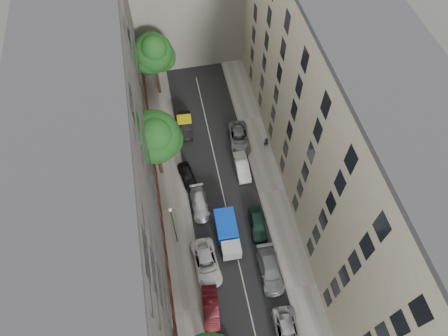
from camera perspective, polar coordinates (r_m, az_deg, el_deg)
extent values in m
plane|color=#4C4C49|center=(44.68, 0.06, -4.64)|extent=(120.00, 120.00, 0.00)
cube|color=black|center=(44.67, 0.06, -4.63)|extent=(8.00, 44.00, 0.02)
cube|color=gray|center=(44.42, -6.95, -5.78)|extent=(3.00, 44.00, 0.15)
cube|color=gray|center=(45.48, 6.88, -3.36)|extent=(3.00, 44.00, 0.15)
cube|color=#484543|center=(36.62, -17.05, 0.20)|extent=(8.00, 44.00, 20.00)
cube|color=#B7AC8E|center=(39.13, 16.14, 5.48)|extent=(8.00, 44.00, 20.00)
cube|color=black|center=(42.13, 0.52, -9.87)|extent=(2.11, 5.13, 0.28)
cube|color=#AFB2B4|center=(40.67, 1.05, -11.65)|extent=(1.92, 1.56, 1.60)
cube|color=#0D51FC|center=(41.58, 0.29, -8.27)|extent=(2.16, 3.44, 1.69)
cylinder|color=black|center=(41.50, -0.21, -12.38)|extent=(0.26, 0.79, 0.79)
cylinder|color=black|center=(41.66, 2.26, -11.92)|extent=(0.26, 0.79, 0.79)
cylinder|color=black|center=(42.79, -1.08, -8.34)|extent=(0.26, 0.79, 0.79)
cylinder|color=black|center=(42.94, 1.29, -7.92)|extent=(0.26, 0.79, 0.79)
imported|color=#4E0F16|center=(39.62, -1.90, -19.34)|extent=(1.84, 4.31, 1.38)
imported|color=silver|center=(40.89, -2.55, -13.41)|extent=(2.69, 5.37, 1.46)
imported|color=#BABBC0|center=(43.84, -3.49, -5.07)|extent=(1.84, 4.45, 1.29)
imported|color=black|center=(45.79, -5.27, -1.09)|extent=(2.12, 3.93, 1.27)
imported|color=black|center=(50.12, -5.60, 6.08)|extent=(1.82, 4.53, 1.46)
imported|color=#B5B5BA|center=(39.54, 9.04, -22.32)|extent=(2.56, 4.97, 1.34)
imported|color=slate|center=(40.86, 6.61, -14.25)|extent=(2.22, 5.18, 1.49)
imported|color=#142F23|center=(42.69, 4.83, -8.00)|extent=(2.03, 4.29, 1.42)
imported|color=silver|center=(46.27, 2.58, 0.21)|extent=(1.53, 4.21, 1.38)
imported|color=slate|center=(48.73, 2.15, 4.35)|extent=(2.74, 5.22, 1.40)
cylinder|color=#382619|center=(45.65, -9.09, 0.50)|extent=(0.36, 0.36, 3.24)
cylinder|color=#382619|center=(43.42, -9.57, 2.56)|extent=(0.24, 0.24, 2.31)
sphere|color=#194918|center=(41.64, -10.01, 4.40)|extent=(5.67, 5.67, 5.67)
sphere|color=#194918|center=(42.72, -8.65, 4.10)|extent=(4.25, 4.25, 4.25)
sphere|color=#194918|center=(41.87, -10.76, 3.17)|extent=(3.97, 3.97, 3.97)
sphere|color=#194918|center=(40.19, -9.86, 4.63)|extent=(3.68, 3.68, 3.68)
cylinder|color=#382619|center=(54.06, -9.35, 11.84)|extent=(0.36, 0.36, 3.24)
cylinder|color=#382619|center=(52.19, -9.77, 14.01)|extent=(0.24, 0.24, 2.31)
sphere|color=#194918|center=(50.72, -10.15, 15.89)|extent=(4.90, 4.90, 4.90)
sphere|color=#194918|center=(51.72, -8.99, 15.41)|extent=(3.68, 3.68, 3.68)
sphere|color=#194918|center=(50.76, -10.79, 14.85)|extent=(3.43, 3.43, 3.43)
sphere|color=#194918|center=(49.33, -10.03, 16.41)|extent=(3.19, 3.19, 3.19)
cylinder|color=#185524|center=(39.55, -7.13, -8.33)|extent=(0.14, 0.14, 6.85)
sphere|color=silver|center=(36.41, -7.71, -5.94)|extent=(0.36, 0.36, 0.36)
imported|color=black|center=(48.24, 6.05, 3.71)|extent=(0.64, 0.48, 1.60)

